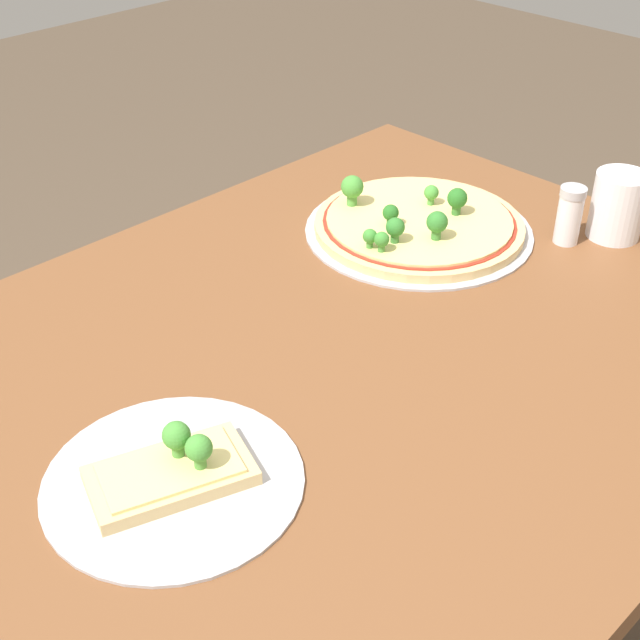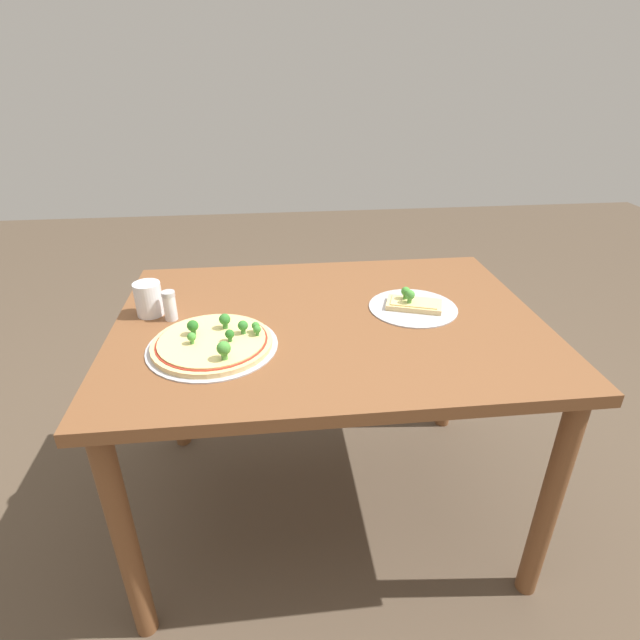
{
  "view_description": "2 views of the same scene",
  "coord_description": "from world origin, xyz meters",
  "px_view_note": "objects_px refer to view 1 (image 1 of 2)",
  "views": [
    {
      "loc": [
        -0.64,
        -0.63,
        1.44
      ],
      "look_at": [
        0.03,
        0.05,
        0.79
      ],
      "focal_mm": 50.0,
      "sensor_mm": 36.0,
      "label": 1
    },
    {
      "loc": [
        0.17,
        1.32,
        1.46
      ],
      "look_at": [
        0.03,
        0.05,
        0.79
      ],
      "focal_mm": 28.0,
      "sensor_mm": 36.0,
      "label": 2
    }
  ],
  "objects_px": {
    "dining_table": "(328,417)",
    "drinking_cup": "(618,206)",
    "pizza_tray_whole": "(418,224)",
    "condiment_shaker": "(569,215)",
    "pizza_tray_slice": "(173,475)"
  },
  "relations": [
    {
      "from": "pizza_tray_slice",
      "to": "condiment_shaker",
      "type": "xyz_separation_m",
      "value": [
        0.74,
        -0.01,
        0.03
      ]
    },
    {
      "from": "pizza_tray_slice",
      "to": "condiment_shaker",
      "type": "bearing_deg",
      "value": -0.43
    },
    {
      "from": "dining_table",
      "to": "drinking_cup",
      "type": "relative_size",
      "value": 12.34
    },
    {
      "from": "pizza_tray_slice",
      "to": "condiment_shaker",
      "type": "height_order",
      "value": "condiment_shaker"
    },
    {
      "from": "dining_table",
      "to": "condiment_shaker",
      "type": "height_order",
      "value": "condiment_shaker"
    },
    {
      "from": "dining_table",
      "to": "drinking_cup",
      "type": "height_order",
      "value": "drinking_cup"
    },
    {
      "from": "drinking_cup",
      "to": "dining_table",
      "type": "bearing_deg",
      "value": 170.81
    },
    {
      "from": "pizza_tray_whole",
      "to": "pizza_tray_slice",
      "type": "xyz_separation_m",
      "value": [
        -0.6,
        -0.17,
        -0.0
      ]
    },
    {
      "from": "dining_table",
      "to": "pizza_tray_slice",
      "type": "xyz_separation_m",
      "value": [
        -0.27,
        -0.04,
        0.11
      ]
    },
    {
      "from": "pizza_tray_whole",
      "to": "condiment_shaker",
      "type": "relative_size",
      "value": 3.91
    },
    {
      "from": "pizza_tray_whole",
      "to": "condiment_shaker",
      "type": "bearing_deg",
      "value": -52.51
    },
    {
      "from": "pizza_tray_whole",
      "to": "condiment_shaker",
      "type": "height_order",
      "value": "condiment_shaker"
    },
    {
      "from": "pizza_tray_whole",
      "to": "condiment_shaker",
      "type": "xyz_separation_m",
      "value": [
        0.14,
        -0.18,
        0.03
      ]
    },
    {
      "from": "dining_table",
      "to": "condiment_shaker",
      "type": "distance_m",
      "value": 0.49
    },
    {
      "from": "pizza_tray_whole",
      "to": "drinking_cup",
      "type": "distance_m",
      "value": 0.3
    }
  ]
}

